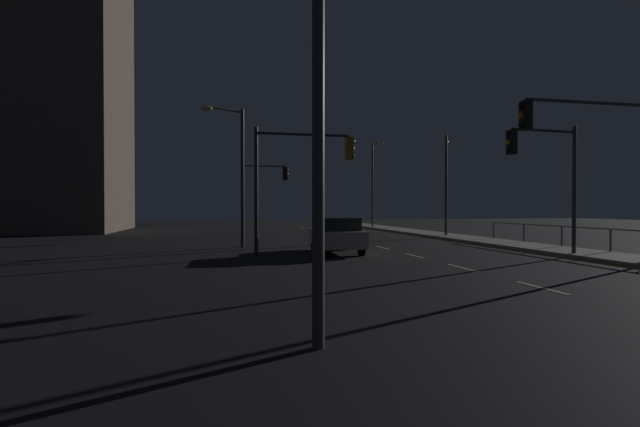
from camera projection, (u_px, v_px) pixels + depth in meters
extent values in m
plane|color=black|center=(410.00, 255.00, 20.26)|extent=(112.00, 112.00, 0.00)
cube|color=#9E937F|center=(557.00, 250.00, 21.69)|extent=(2.65, 77.00, 0.14)
cube|color=silver|center=(541.00, 288.00, 11.94)|extent=(0.14, 2.00, 0.01)
cube|color=silver|center=(462.00, 268.00, 15.85)|extent=(0.14, 2.00, 0.01)
cube|color=silver|center=(414.00, 256.00, 19.77)|extent=(0.14, 2.00, 0.01)
cube|color=silver|center=(383.00, 248.00, 23.69)|extent=(0.14, 2.00, 0.01)
cube|color=silver|center=(360.00, 242.00, 27.61)|extent=(0.14, 2.00, 0.01)
cube|color=silver|center=(343.00, 238.00, 31.52)|extent=(0.14, 2.00, 0.01)
cube|color=silver|center=(329.00, 234.00, 35.44)|extent=(0.14, 2.00, 0.01)
cube|color=silver|center=(319.00, 231.00, 39.36)|extent=(0.14, 2.00, 0.01)
cube|color=silver|center=(310.00, 229.00, 43.27)|extent=(0.14, 2.00, 0.01)
cube|color=silver|center=(302.00, 227.00, 47.19)|extent=(0.14, 2.00, 0.01)
cube|color=gold|center=(469.00, 244.00, 26.27)|extent=(0.14, 53.00, 0.01)
cube|color=beige|center=(336.00, 238.00, 21.11)|extent=(2.02, 4.48, 0.70)
cube|color=#1E2328|center=(337.00, 224.00, 20.86)|extent=(1.71, 2.54, 0.55)
cylinder|color=black|center=(314.00, 243.00, 22.38)|extent=(0.25, 0.65, 0.64)
cylinder|color=black|center=(347.00, 243.00, 22.63)|extent=(0.25, 0.65, 0.64)
cylinder|color=black|center=(323.00, 249.00, 19.60)|extent=(0.25, 0.65, 0.64)
cylinder|color=black|center=(361.00, 248.00, 19.85)|extent=(0.25, 0.65, 0.64)
cylinder|color=#38383D|center=(574.00, 190.00, 19.46)|extent=(0.16, 0.16, 5.18)
cylinder|color=#2D3033|center=(544.00, 131.00, 19.01)|extent=(3.01, 0.34, 0.11)
cube|color=black|center=(512.00, 142.00, 18.60)|extent=(0.31, 0.36, 0.95)
sphere|color=black|center=(508.00, 134.00, 18.56)|extent=(0.20, 0.20, 0.20)
sphere|color=orange|center=(508.00, 142.00, 18.56)|extent=(0.20, 0.20, 0.20)
sphere|color=black|center=(508.00, 150.00, 18.57)|extent=(0.20, 0.20, 0.20)
cylinder|color=#4C4C51|center=(242.00, 199.00, 33.84)|extent=(0.16, 0.16, 5.21)
cylinder|color=#4C4C51|center=(264.00, 166.00, 34.15)|extent=(3.05, 0.18, 0.11)
cube|color=black|center=(285.00, 174.00, 34.50)|extent=(0.29, 0.35, 0.95)
sphere|color=black|center=(287.00, 170.00, 34.53)|extent=(0.20, 0.20, 0.20)
sphere|color=orange|center=(287.00, 174.00, 34.53)|extent=(0.20, 0.20, 0.20)
sphere|color=black|center=(287.00, 178.00, 34.54)|extent=(0.20, 0.20, 0.20)
cylinder|color=#38383D|center=(587.00, 102.00, 15.83)|extent=(4.60, 0.14, 0.11)
cube|color=black|center=(526.00, 116.00, 15.35)|extent=(0.28, 0.34, 0.95)
sphere|color=black|center=(521.00, 106.00, 15.32)|extent=(0.20, 0.20, 0.20)
sphere|color=orange|center=(521.00, 115.00, 15.32)|extent=(0.20, 0.20, 0.20)
sphere|color=black|center=(521.00, 125.00, 15.32)|extent=(0.20, 0.20, 0.20)
cylinder|color=#2D3033|center=(256.00, 192.00, 19.31)|extent=(0.16, 0.16, 5.27)
cylinder|color=#2D3033|center=(304.00, 134.00, 19.72)|extent=(3.91, 0.21, 0.11)
cube|color=olive|center=(349.00, 149.00, 20.16)|extent=(0.29, 0.35, 0.95)
sphere|color=black|center=(353.00, 142.00, 20.20)|extent=(0.20, 0.20, 0.20)
sphere|color=orange|center=(353.00, 149.00, 20.20)|extent=(0.20, 0.20, 0.20)
sphere|color=black|center=(353.00, 156.00, 20.20)|extent=(0.20, 0.20, 0.20)
cylinder|color=#38383D|center=(446.00, 185.00, 32.18)|extent=(0.18, 0.18, 6.73)
cylinder|color=#2D3033|center=(446.00, 139.00, 33.01)|extent=(0.84, 1.67, 0.10)
ellipsoid|color=#F9D172|center=(446.00, 142.00, 33.88)|extent=(0.56, 0.36, 0.24)
cylinder|color=#38383D|center=(373.00, 185.00, 45.78)|extent=(0.18, 0.18, 8.01)
cylinder|color=#2D3033|center=(376.00, 143.00, 44.75)|extent=(0.19, 2.03, 0.10)
ellipsoid|color=#F9D172|center=(380.00, 143.00, 43.77)|extent=(0.56, 0.36, 0.24)
cylinder|color=#38383D|center=(318.00, 52.00, 6.80)|extent=(0.18, 0.18, 8.47)
cylinder|color=#2D3033|center=(242.00, 179.00, 23.95)|extent=(0.18, 0.18, 6.91)
cylinder|color=#38383D|center=(225.00, 109.00, 23.17)|extent=(1.77, 1.23, 0.10)
ellipsoid|color=#F9D172|center=(206.00, 108.00, 22.43)|extent=(0.56, 0.36, 0.24)
cylinder|color=#59595E|center=(610.00, 240.00, 20.16)|extent=(0.09, 0.09, 0.95)
cylinder|color=#59595E|center=(562.00, 236.00, 23.05)|extent=(0.09, 0.09, 0.95)
cylinder|color=#59595E|center=(524.00, 233.00, 25.94)|extent=(0.09, 0.09, 0.95)
cylinder|color=#59595E|center=(494.00, 230.00, 28.83)|extent=(0.09, 0.09, 0.95)
cube|color=brown|center=(22.00, 40.00, 39.31)|extent=(15.41, 12.49, 31.56)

